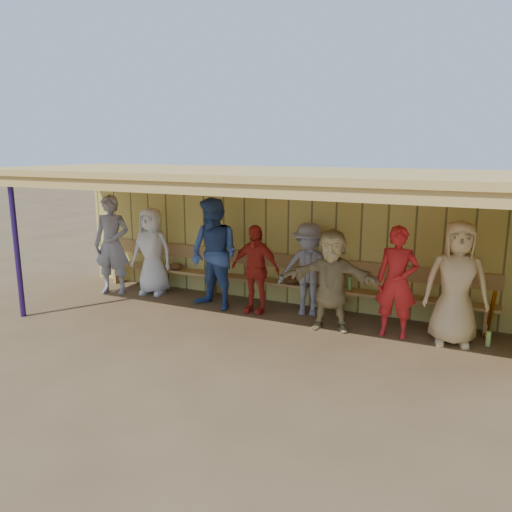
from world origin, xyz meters
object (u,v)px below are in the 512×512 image
at_px(player_a, 112,245).
at_px(player_e, 308,269).
at_px(player_f, 331,280).
at_px(bench, 274,276).
at_px(player_g, 397,282).
at_px(player_b, 152,251).
at_px(player_c, 214,254).
at_px(player_d, 255,269).
at_px(player_h, 456,283).

distance_m(player_a, player_e, 3.96).
height_order(player_f, bench, player_f).
bearing_deg(bench, player_g, -17.36).
relative_size(player_b, bench, 0.23).
relative_size(player_c, player_d, 1.28).
height_order(player_d, player_g, player_g).
bearing_deg(player_h, player_a, 171.21).
relative_size(player_a, player_d, 1.26).
xyz_separation_m(player_c, player_e, (1.62, 0.40, -0.19)).
xyz_separation_m(player_d, player_h, (3.26, -0.08, 0.14)).
distance_m(player_a, player_f, 4.52).
relative_size(player_c, player_e, 1.24).
bearing_deg(player_g, player_a, 178.78).
xyz_separation_m(player_d, player_f, (1.45, -0.28, 0.03)).
xyz_separation_m(player_c, player_d, (0.75, 0.10, -0.22)).
bearing_deg(player_h, player_g, 174.59).
xyz_separation_m(player_f, player_h, (1.80, 0.20, 0.11)).
relative_size(player_b, player_d, 1.10).
relative_size(player_d, bench, 0.20).
height_order(player_a, player_b, player_a).
distance_m(player_g, player_h, 0.83).
height_order(player_a, player_f, player_a).
relative_size(player_b, player_c, 0.86).
bearing_deg(player_c, player_f, 8.79).
relative_size(player_f, bench, 0.21).
relative_size(player_f, player_g, 0.95).
xyz_separation_m(player_e, player_f, (0.58, -0.57, 0.01)).
bearing_deg(player_e, player_f, -58.88).
bearing_deg(bench, player_b, -170.31).
bearing_deg(player_f, player_a, 169.21).
bearing_deg(player_e, bench, 144.26).
relative_size(player_e, player_f, 0.99).
distance_m(player_d, player_h, 3.26).
bearing_deg(player_b, player_c, -19.04).
xyz_separation_m(player_c, bench, (0.85, 0.70, -0.47)).
bearing_deg(player_h, player_f, 177.32).
height_order(player_b, player_g, player_b).
height_order(player_f, player_h, player_h).
xyz_separation_m(player_a, bench, (3.16, 0.71, -0.45)).
bearing_deg(player_d, player_c, -170.15).
height_order(player_a, player_d, player_a).
bearing_deg(player_b, player_d, -13.19).
distance_m(player_g, bench, 2.46).
relative_size(player_g, bench, 0.22).
xyz_separation_m(player_c, player_f, (2.20, -0.17, -0.18)).
relative_size(player_d, player_g, 0.91).
bearing_deg(player_c, player_h, 13.70).
xyz_separation_m(player_b, player_g, (4.75, -0.31, -0.00)).
xyz_separation_m(player_b, player_h, (5.58, -0.26, 0.06)).
bearing_deg(player_h, player_d, 169.59).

